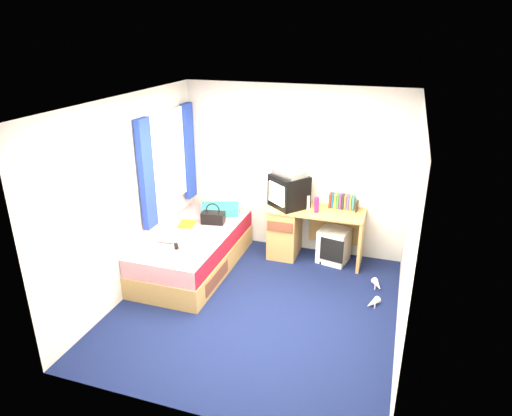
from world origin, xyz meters
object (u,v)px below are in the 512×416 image
(vcr, at_px, (290,173))
(colour_swatch_fan, at_px, (173,247))
(towel, at_px, (201,242))
(storage_cube, at_px, (334,245))
(pink_water_bottle, at_px, (317,205))
(handbag, at_px, (213,217))
(bed, at_px, (194,250))
(white_heels, at_px, (375,294))
(crt_tv, at_px, (289,191))
(water_bottle, at_px, (166,240))
(aerosol_can, at_px, (308,202))
(remote_control, at_px, (176,246))
(desk, at_px, (297,230))
(magazine, at_px, (187,224))
(pillow, at_px, (220,210))
(picture_frame, at_px, (357,206))

(vcr, distance_m, colour_swatch_fan, 1.87)
(towel, bearing_deg, storage_cube, 37.29)
(towel, bearing_deg, vcr, 54.05)
(pink_water_bottle, relative_size, handbag, 0.59)
(bed, xyz_separation_m, white_heels, (2.42, 0.04, -0.23))
(crt_tv, distance_m, water_bottle, 1.81)
(storage_cube, distance_m, aerosol_can, 0.72)
(remote_control, bearing_deg, aerosol_can, 9.43)
(desk, height_order, vcr, vcr)
(crt_tv, distance_m, remote_control, 1.74)
(remote_control, bearing_deg, water_bottle, 126.65)
(storage_cube, bearing_deg, crt_tv, -167.86)
(bed, xyz_separation_m, storage_cube, (1.78, 0.80, -0.03))
(storage_cube, distance_m, crt_tv, 1.00)
(aerosol_can, distance_m, remote_control, 1.90)
(crt_tv, xyz_separation_m, pink_water_bottle, (0.41, -0.10, -0.13))
(desk, xyz_separation_m, magazine, (-1.43, -0.60, 0.14))
(crt_tv, xyz_separation_m, magazine, (-1.30, -0.60, -0.43))
(pillow, height_order, remote_control, pillow)
(desk, xyz_separation_m, crt_tv, (-0.13, 0.00, 0.57))
(colour_swatch_fan, relative_size, remote_control, 1.38)
(magazine, relative_size, water_bottle, 1.40)
(water_bottle, bearing_deg, vcr, 42.73)
(magazine, height_order, remote_control, remote_control)
(towel, bearing_deg, white_heels, 10.00)
(bed, bearing_deg, towel, -50.69)
(colour_swatch_fan, bearing_deg, remote_control, 32.37)
(picture_frame, distance_m, colour_swatch_fan, 2.52)
(handbag, distance_m, magazine, 0.37)
(pillow, distance_m, colour_swatch_fan, 1.22)
(pillow, xyz_separation_m, towel, (0.19, -1.07, -0.00))
(vcr, distance_m, water_bottle, 1.89)
(pillow, xyz_separation_m, storage_cube, (1.69, 0.07, -0.36))
(handbag, bearing_deg, remote_control, -109.17)
(white_heels, bearing_deg, handbag, 171.79)
(pillow, xyz_separation_m, water_bottle, (-0.28, -1.12, -0.02))
(pillow, height_order, towel, pillow)
(bed, distance_m, crt_tv, 1.54)
(crt_tv, height_order, handbag, crt_tv)
(colour_swatch_fan, bearing_deg, water_bottle, 147.55)
(magazine, height_order, colour_swatch_fan, magazine)
(bed, bearing_deg, vcr, 35.91)
(storage_cube, xyz_separation_m, picture_frame, (0.26, 0.11, 0.58))
(picture_frame, xyz_separation_m, handbag, (-1.90, -0.54, -0.19))
(desk, relative_size, pink_water_bottle, 6.48)
(pillow, height_order, colour_swatch_fan, pillow)
(pink_water_bottle, distance_m, handbag, 1.44)
(handbag, bearing_deg, picture_frame, 6.78)
(pink_water_bottle, distance_m, magazine, 1.81)
(crt_tv, relative_size, remote_control, 3.86)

